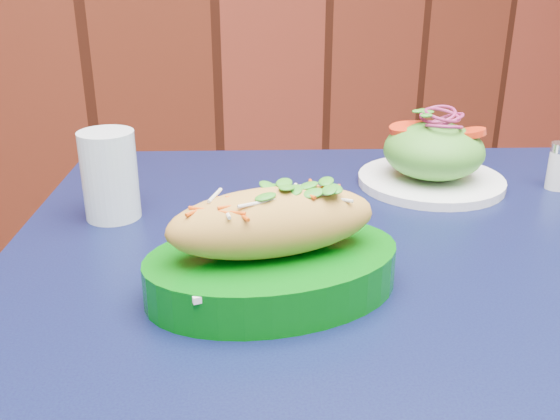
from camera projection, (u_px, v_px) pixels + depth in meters
name	position (u px, v px, depth m)	size (l,w,h in m)	color
cafe_table	(371.00, 332.00, 0.68)	(1.05, 1.05, 0.75)	black
banh_mi_basket	(273.00, 251.00, 0.58)	(0.26, 0.18, 0.11)	#015D0A
salad_plate	(433.00, 157.00, 0.85)	(0.20, 0.20, 0.11)	white
water_glass	(110.00, 175.00, 0.74)	(0.07, 0.07, 0.11)	silver
salt_shaker	(559.00, 166.00, 0.84)	(0.03, 0.03, 0.06)	white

